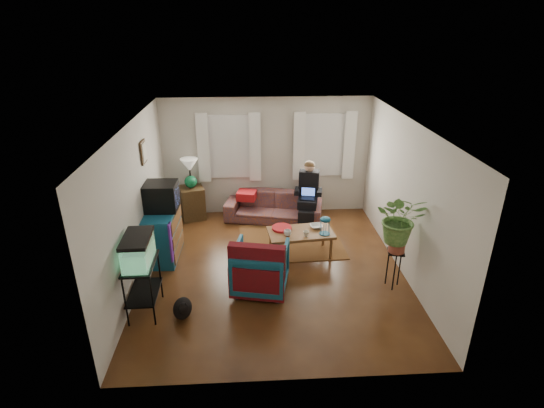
{
  "coord_description": "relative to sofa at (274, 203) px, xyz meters",
  "views": [
    {
      "loc": [
        -0.4,
        -6.39,
        4.1
      ],
      "look_at": [
        0.0,
        0.4,
        1.1
      ],
      "focal_mm": 28.0,
      "sensor_mm": 36.0,
      "label": 1
    }
  ],
  "objects": [
    {
      "name": "wall_right",
      "position": [
        2.12,
        -2.05,
        0.89
      ],
      "size": [
        0.01,
        5.0,
        2.6
      ],
      "primitive_type": "cube",
      "color": "silver",
      "rests_on": "floor"
    },
    {
      "name": "plant_stand",
      "position": [
        1.81,
        -2.66,
        -0.07
      ],
      "size": [
        0.34,
        0.34,
        0.66
      ],
      "primitive_type": "cube",
      "rotation": [
        0.0,
        0.0,
        -0.23
      ],
      "color": "black",
      "rests_on": "floor"
    },
    {
      "name": "armchair",
      "position": [
        -0.37,
        -2.59,
        0.03
      ],
      "size": [
        0.99,
        0.95,
        0.87
      ],
      "primitive_type": "imported",
      "rotation": [
        0.0,
        0.0,
        2.94
      ],
      "color": "navy",
      "rests_on": "floor"
    },
    {
      "name": "crt_tv",
      "position": [
        -2.1,
        -1.36,
        0.77
      ],
      "size": [
        0.58,
        0.53,
        0.5
      ],
      "primitive_type": "cube",
      "rotation": [
        0.0,
        0.0,
        -0.03
      ],
      "color": "black",
      "rests_on": "dresser"
    },
    {
      "name": "curtains_left",
      "position": [
        -0.93,
        0.35,
        1.14
      ],
      "size": [
        1.36,
        0.06,
        1.5
      ],
      "primitive_type": "cube",
      "color": "white",
      "rests_on": "wall_back"
    },
    {
      "name": "ceiling",
      "position": [
        -0.13,
        -2.05,
        2.19
      ],
      "size": [
        4.5,
        5.0,
        0.01
      ],
      "primitive_type": "cube",
      "color": "white",
      "rests_on": "wall_back"
    },
    {
      "name": "window_left",
      "position": [
        -0.93,
        0.43,
        1.14
      ],
      "size": [
        1.08,
        0.04,
        1.38
      ],
      "primitive_type": "cube",
      "color": "white",
      "rests_on": "wall_back"
    },
    {
      "name": "seated_person",
      "position": [
        0.73,
        -0.16,
        0.21
      ],
      "size": [
        0.64,
        0.73,
        1.23
      ],
      "primitive_type": null,
      "rotation": [
        0.0,
        0.0,
        -0.21
      ],
      "color": "black",
      "rests_on": "sofa"
    },
    {
      "name": "snack_tray",
      "position": [
        0.06,
        -1.44,
        0.11
      ],
      "size": [
        0.41,
        0.41,
        0.04
      ],
      "primitive_type": "cylinder",
      "rotation": [
        0.0,
        0.0,
        0.11
      ],
      "color": "#B21414",
      "rests_on": "coffee_table"
    },
    {
      "name": "black_cat",
      "position": [
        -1.56,
        -3.25,
        -0.23
      ],
      "size": [
        0.37,
        0.48,
        0.36
      ],
      "primitive_type": "ellipsoid",
      "rotation": [
        0.0,
        0.0,
        0.26
      ],
      "color": "black",
      "rests_on": "floor"
    },
    {
      "name": "picture_frame",
      "position": [
        -2.35,
        -1.2,
        1.54
      ],
      "size": [
        0.04,
        0.32,
        0.4
      ],
      "primitive_type": "cube",
      "color": "#3D2616",
      "rests_on": "wall_left"
    },
    {
      "name": "side_table",
      "position": [
        -1.78,
        0.2,
        -0.04
      ],
      "size": [
        0.62,
        0.62,
        0.72
      ],
      "primitive_type": "cube",
      "rotation": [
        0.0,
        0.0,
        0.29
      ],
      "color": "#3F2B17",
      "rests_on": "floor"
    },
    {
      "name": "serape_throw",
      "position": [
        -0.44,
        -2.91,
        0.21
      ],
      "size": [
        0.9,
        0.38,
        0.72
      ],
      "primitive_type": "cube",
      "rotation": [
        0.0,
        0.0,
        -0.21
      ],
      "color": "#9E0A0A",
      "rests_on": "armchair"
    },
    {
      "name": "coffee_table",
      "position": [
        0.4,
        -1.56,
        -0.16
      ],
      "size": [
        1.25,
        0.78,
        0.49
      ],
      "primitive_type": "cube",
      "rotation": [
        0.0,
        0.0,
        0.11
      ],
      "color": "brown",
      "rests_on": "floor"
    },
    {
      "name": "area_rug",
      "position": [
        0.27,
        -1.04,
        -0.4
      ],
      "size": [
        2.07,
        1.68,
        0.01
      ],
      "primitive_type": "cube",
      "rotation": [
        0.0,
        0.0,
        0.04
      ],
      "color": "brown",
      "rests_on": "floor"
    },
    {
      "name": "curtains_right",
      "position": [
        1.12,
        0.35,
        1.14
      ],
      "size": [
        1.36,
        0.06,
        1.5
      ],
      "primitive_type": "cube",
      "color": "white",
      "rests_on": "wall_back"
    },
    {
      "name": "wall_back",
      "position": [
        -0.13,
        0.45,
        0.89
      ],
      "size": [
        4.5,
        0.01,
        2.6
      ],
      "primitive_type": "cube",
      "color": "silver",
      "rests_on": "floor"
    },
    {
      "name": "wall_left",
      "position": [
        -2.38,
        -2.05,
        0.89
      ],
      "size": [
        0.01,
        5.0,
        2.6
      ],
      "primitive_type": "cube",
      "color": "silver",
      "rests_on": "floor"
    },
    {
      "name": "window_right",
      "position": [
        1.12,
        0.43,
        1.14
      ],
      "size": [
        1.08,
        0.04,
        1.38
      ],
      "primitive_type": "cube",
      "color": "white",
      "rests_on": "wall_back"
    },
    {
      "name": "dresser",
      "position": [
        -2.12,
        -1.47,
        0.06
      ],
      "size": [
        0.55,
        1.05,
        0.93
      ],
      "primitive_type": "cube",
      "rotation": [
        0.0,
        0.0,
        -0.03
      ],
      "color": "#11606A",
      "rests_on": "floor"
    },
    {
      "name": "birdcage",
      "position": [
        0.83,
        -1.67,
        0.26
      ],
      "size": [
        0.21,
        0.21,
        0.34
      ],
      "primitive_type": null,
      "rotation": [
        0.0,
        0.0,
        0.11
      ],
      "color": "#115B6B",
      "rests_on": "coffee_table"
    },
    {
      "name": "bowl",
      "position": [
        0.71,
        -1.42,
        0.11
      ],
      "size": [
        0.26,
        0.26,
        0.06
      ],
      "primitive_type": "imported",
      "rotation": [
        0.0,
        0.0,
        0.11
      ],
      "color": "white",
      "rests_on": "coffee_table"
    },
    {
      "name": "aquarium",
      "position": [
        -2.13,
        -3.08,
        0.66
      ],
      "size": [
        0.39,
        0.7,
        0.45
      ],
      "primitive_type": "cube",
      "rotation": [
        0.0,
        0.0,
        0.02
      ],
      "color": "#7FD899",
      "rests_on": "aquarium_stand"
    },
    {
      "name": "potted_plant",
      "position": [
        1.81,
        -2.66,
        0.71
      ],
      "size": [
        0.89,
        0.81,
        0.84
      ],
      "primitive_type": "imported",
      "rotation": [
        0.0,
        0.0,
        -0.23
      ],
      "color": "#599947",
      "rests_on": "plant_stand"
    },
    {
      "name": "table_lamp",
      "position": [
        -1.78,
        0.2,
        0.63
      ],
      "size": [
        0.46,
        0.46,
        0.66
      ],
      "primitive_type": null,
      "rotation": [
        0.0,
        0.0,
        0.29
      ],
      "color": "white",
      "rests_on": "side_table"
    },
    {
      "name": "cup_a",
      "position": [
        0.15,
        -1.7,
        0.14
      ],
      "size": [
        0.15,
        0.15,
        0.11
      ],
      "primitive_type": "imported",
      "rotation": [
        0.0,
        0.0,
        0.11
      ],
      "color": "white",
      "rests_on": "coffee_table"
    },
    {
      "name": "floor",
      "position": [
        -0.13,
        -2.05,
        -0.41
      ],
      "size": [
        4.5,
        5.0,
        0.01
      ],
      "primitive_type": "cube",
      "color": "#4F2B14",
      "rests_on": "ground"
    },
    {
      "name": "wall_front",
      "position": [
        -0.13,
        -4.55,
        0.89
      ],
      "size": [
        4.5,
        0.01,
        2.6
      ],
      "primitive_type": "cube",
      "color": "silver",
      "rests_on": "floor"
    },
    {
      "name": "cup_b",
      "position": [
        0.48,
        -1.75,
        0.14
      ],
      "size": [
        0.12,
        0.12,
        0.1
      ],
      "primitive_type": "imported",
      "rotation": [
        0.0,
        0.0,
        0.11
      ],
      "color": "beige",
      "rests_on": "coffee_table"
    },
    {
      "name": "sofa",
      "position": [
        0.0,
        0.0,
        0.0
      ],
      "size": [
        2.2,
        1.24,
        0.81
      ],
      "primitive_type": "imported",
      "rotation": [
        0.0,
        0.0,
        -0.21
      ],
      "color": "brown",
      "rests_on": "floor"
    },
    {
      "name": "aquarium_stand",
      "position": [
        -2.13,
        -3.08,
        0.02
      ],
      "size": [
        0.44,
        0.77,
        0.85
      ],
      "primitive_type": "cube",
      "rotation": [
        0.0,
        0.0,
        0.02
      ],
      "color": "black",
      "rests_on": "floor"
    }
  ]
}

